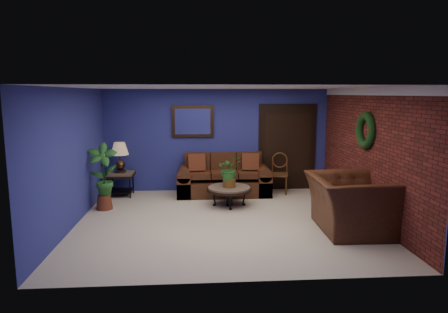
{
  "coord_description": "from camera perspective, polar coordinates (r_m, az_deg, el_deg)",
  "views": [
    {
      "loc": [
        -0.52,
        -7.28,
        2.4
      ],
      "look_at": [
        0.03,
        0.55,
        1.15
      ],
      "focal_mm": 32.0,
      "sensor_mm": 36.0,
      "label": 1
    }
  ],
  "objects": [
    {
      "name": "table_lamp",
      "position": [
        9.6,
        -14.66,
        0.38
      ],
      "size": [
        0.41,
        0.41,
        0.68
      ],
      "color": "#432D18",
      "rests_on": "end_table"
    },
    {
      "name": "ceiling",
      "position": [
        7.3,
        0.07,
        9.82
      ],
      "size": [
        5.5,
        5.0,
        0.02
      ],
      "primitive_type": "cube",
      "color": "silver",
      "rests_on": "wall_back"
    },
    {
      "name": "floor_plant",
      "position": [
        8.51,
        15.87,
        -4.89
      ],
      "size": [
        0.36,
        0.29,
        0.78
      ],
      "color": "brown",
      "rests_on": "ground"
    },
    {
      "name": "side_chair",
      "position": [
        9.79,
        7.92,
        -1.96
      ],
      "size": [
        0.51,
        0.51,
        0.97
      ],
      "rotation": [
        0.0,
        0.0,
        -0.25
      ],
      "color": "#543118",
      "rests_on": "ground"
    },
    {
      "name": "wall_back",
      "position": [
        9.86,
        -0.97,
        2.33
      ],
      "size": [
        5.5,
        0.04,
        2.5
      ],
      "primitive_type": "cube",
      "color": "navy",
      "rests_on": "ground"
    },
    {
      "name": "coffee_plant",
      "position": [
        8.5,
        0.76,
        -1.95
      ],
      "size": [
        0.55,
        0.49,
        0.67
      ],
      "color": "brown",
      "rests_on": "coffee_table"
    },
    {
      "name": "coffee_table",
      "position": [
        8.59,
        0.75,
        -4.74
      ],
      "size": [
        0.96,
        0.96,
        0.41
      ],
      "rotation": [
        0.0,
        0.0,
        0.14
      ],
      "color": "#4D4944",
      "rests_on": "ground"
    },
    {
      "name": "crown_molding",
      "position": [
        7.97,
        20.21,
        8.71
      ],
      "size": [
        0.03,
        5.0,
        0.14
      ],
      "primitive_type": "cube",
      "color": "white",
      "rests_on": "wall_right_brick"
    },
    {
      "name": "wall_right_brick",
      "position": [
        8.06,
        19.95,
        0.29
      ],
      "size": [
        0.04,
        5.0,
        2.5
      ],
      "primitive_type": "cube",
      "color": "maroon",
      "rests_on": "ground"
    },
    {
      "name": "sofa",
      "position": [
        9.61,
        -0.08,
        -3.45
      ],
      "size": [
        2.19,
        0.95,
        0.99
      ],
      "color": "#4B2515",
      "rests_on": "ground"
    },
    {
      "name": "wall_left",
      "position": [
        7.7,
        -20.8,
        -0.14
      ],
      "size": [
        0.04,
        5.0,
        2.5
      ],
      "primitive_type": "cube",
      "color": "navy",
      "rests_on": "ground"
    },
    {
      "name": "end_table",
      "position": [
        9.7,
        -14.52,
        -2.98
      ],
      "size": [
        0.62,
        0.62,
        0.56
      ],
      "color": "#4D4944",
      "rests_on": "ground"
    },
    {
      "name": "wreath",
      "position": [
        8.03,
        19.59,
        3.52
      ],
      "size": [
        0.16,
        0.72,
        0.72
      ],
      "primitive_type": "torus",
      "rotation": [
        0.0,
        1.57,
        0.0
      ],
      "color": "black",
      "rests_on": "wall_right_brick"
    },
    {
      "name": "tall_plant",
      "position": [
        8.62,
        -16.9,
        -2.41
      ],
      "size": [
        0.64,
        0.46,
        1.39
      ],
      "color": "brown",
      "rests_on": "ground"
    },
    {
      "name": "armchair",
      "position": [
        7.37,
        17.48,
        -6.45
      ],
      "size": [
        1.34,
        1.52,
        0.97
      ],
      "primitive_type": "imported",
      "rotation": [
        0.0,
        0.0,
        1.55
      ],
      "color": "#4B2515",
      "rests_on": "ground"
    },
    {
      "name": "closet_door",
      "position": [
        10.1,
        9.0,
        1.24
      ],
      "size": [
        1.44,
        0.06,
        2.18
      ],
      "primitive_type": "cube",
      "color": "black",
      "rests_on": "wall_back"
    },
    {
      "name": "wall_mirror",
      "position": [
        9.77,
        -4.5,
        5.01
      ],
      "size": [
        1.02,
        0.06,
        0.77
      ],
      "primitive_type": "cube",
      "color": "#432D18",
      "rests_on": "wall_back"
    },
    {
      "name": "floor",
      "position": [
        7.68,
        0.06,
        -9.16
      ],
      "size": [
        5.5,
        5.5,
        0.0
      ],
      "primitive_type": "plane",
      "color": "beige",
      "rests_on": "ground"
    }
  ]
}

